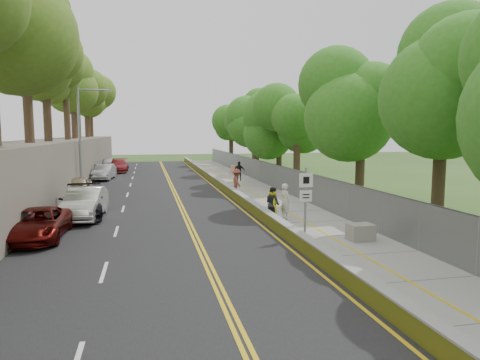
% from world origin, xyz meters
% --- Properties ---
extents(ground, '(140.00, 140.00, 0.00)m').
position_xyz_m(ground, '(0.00, 0.00, 0.00)').
color(ground, '#33511E').
rests_on(ground, ground).
extents(road, '(11.20, 66.00, 0.04)m').
position_xyz_m(road, '(-5.40, 15.00, 0.02)').
color(road, black).
rests_on(road, ground).
extents(sidewalk, '(4.20, 66.00, 0.05)m').
position_xyz_m(sidewalk, '(2.55, 15.00, 0.03)').
color(sidewalk, gray).
rests_on(sidewalk, ground).
extents(jersey_barrier, '(0.42, 66.00, 0.60)m').
position_xyz_m(jersey_barrier, '(0.25, 15.00, 0.30)').
color(jersey_barrier, yellow).
rests_on(jersey_barrier, ground).
extents(rock_embankment, '(5.00, 66.00, 4.00)m').
position_xyz_m(rock_embankment, '(-13.50, 15.00, 2.00)').
color(rock_embankment, '#595147').
rests_on(rock_embankment, ground).
extents(chainlink_fence, '(0.04, 66.00, 2.00)m').
position_xyz_m(chainlink_fence, '(4.65, 15.00, 1.00)').
color(chainlink_fence, slate).
rests_on(chainlink_fence, ground).
extents(trees_embankment, '(6.40, 66.00, 13.00)m').
position_xyz_m(trees_embankment, '(-13.00, 15.00, 10.50)').
color(trees_embankment, '#557A23').
rests_on(trees_embankment, rock_embankment).
extents(trees_fenceside, '(7.00, 66.00, 14.00)m').
position_xyz_m(trees_fenceside, '(7.00, 15.00, 7.00)').
color(trees_fenceside, '#3C8423').
rests_on(trees_fenceside, ground).
extents(streetlight, '(2.52, 0.22, 8.00)m').
position_xyz_m(streetlight, '(-10.46, 14.00, 4.64)').
color(streetlight, gray).
rests_on(streetlight, ground).
extents(signpost, '(0.62, 0.09, 3.10)m').
position_xyz_m(signpost, '(1.05, -3.02, 1.96)').
color(signpost, gray).
rests_on(signpost, sidewalk).
extents(construction_barrel, '(0.62, 0.62, 1.02)m').
position_xyz_m(construction_barrel, '(3.49, 24.92, 0.56)').
color(construction_barrel, '#D93100').
rests_on(construction_barrel, sidewalk).
extents(concrete_block, '(1.10, 0.85, 0.70)m').
position_xyz_m(concrete_block, '(3.20, -4.00, 0.40)').
color(concrete_block, gray).
rests_on(concrete_block, sidewalk).
extents(car_1, '(2.07, 5.11, 1.65)m').
position_xyz_m(car_1, '(-9.04, 3.46, 0.86)').
color(car_1, silver).
rests_on(car_1, road).
extents(car_2, '(2.25, 4.83, 1.34)m').
position_xyz_m(car_2, '(-10.41, -0.85, 0.71)').
color(car_2, '#550C0A').
rests_on(car_2, road).
extents(car_3, '(2.67, 5.71, 1.61)m').
position_xyz_m(car_3, '(-9.28, 4.06, 0.85)').
color(car_3, black).
rests_on(car_3, road).
extents(car_4, '(1.73, 4.19, 1.42)m').
position_xyz_m(car_4, '(-10.60, 11.87, 0.75)').
color(car_4, '#C1AF90').
rests_on(car_4, road).
extents(car_5, '(2.04, 4.68, 1.50)m').
position_xyz_m(car_5, '(-9.84, 22.88, 0.79)').
color(car_5, '#B2B5BA').
rests_on(car_5, road).
extents(car_6, '(2.47, 4.88, 1.32)m').
position_xyz_m(car_6, '(-10.60, 25.13, 0.70)').
color(car_6, black).
rests_on(car_6, road).
extents(car_7, '(2.25, 5.23, 1.50)m').
position_xyz_m(car_7, '(-9.00, 30.77, 0.79)').
color(car_7, maroon).
rests_on(car_7, road).
extents(car_8, '(2.26, 4.69, 1.55)m').
position_xyz_m(car_8, '(-10.29, 33.56, 0.81)').
color(car_8, silver).
rests_on(car_8, road).
extents(painter_0, '(0.59, 0.86, 1.68)m').
position_xyz_m(painter_0, '(0.75, 1.00, 0.89)').
color(painter_0, gold).
rests_on(painter_0, sidewalk).
extents(painter_1, '(0.67, 0.81, 1.92)m').
position_xyz_m(painter_1, '(1.45, 1.00, 1.01)').
color(painter_1, silver).
rests_on(painter_1, sidewalk).
extents(painter_2, '(0.93, 1.03, 1.74)m').
position_xyz_m(painter_2, '(0.75, 1.00, 0.92)').
color(painter_2, '#212227').
rests_on(painter_2, sidewalk).
extents(painter_3, '(0.82, 1.30, 1.92)m').
position_xyz_m(painter_3, '(0.75, 10.26, 1.01)').
color(painter_3, brown).
rests_on(painter_3, sidewalk).
extents(person_far, '(1.15, 0.64, 1.86)m').
position_xyz_m(person_far, '(2.80, 18.91, 0.98)').
color(person_far, black).
rests_on(person_far, sidewalk).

